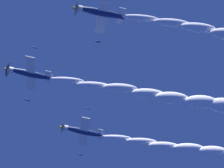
# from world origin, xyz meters

# --- Properties ---
(airplane_lead) EXTENTS (8.02, 8.24, 4.33)m
(airplane_lead) POSITION_xyz_m (4.33, 5.10, 65.22)
(airplane_lead) COLOR navy
(airplane_left_wingman) EXTENTS (8.07, 8.22, 4.17)m
(airplane_left_wingman) POSITION_xyz_m (7.17, -11.35, 64.68)
(airplane_left_wingman) COLOR navy
(airplane_right_wingman) EXTENTS (8.01, 8.37, 4.04)m
(airplane_right_wingman) POSITION_xyz_m (18.84, 9.78, 65.55)
(airplane_right_wingman) COLOR navy
(smoke_trail_lead) EXTENTS (37.63, 23.17, 6.27)m
(smoke_trail_lead) POSITION_xyz_m (31.59, -10.75, 62.10)
(smoke_trail_lead) COLOR white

